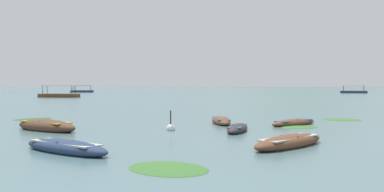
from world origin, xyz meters
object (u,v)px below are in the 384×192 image
rowboat_4 (289,142)px  mooring_buoy (171,128)px  rowboat_3 (65,147)px  ferry_1 (354,92)px  ferry_2 (82,91)px  rowboat_10 (221,121)px  rowboat_5 (46,126)px  rowboat_2 (237,128)px  ferry_0 (59,95)px  rowboat_9 (294,123)px

rowboat_4 → mooring_buoy: mooring_buoy is taller
rowboat_3 → ferry_1: bearing=64.5°
rowboat_3 → ferry_2: size_ratio=0.52×
rowboat_10 → mooring_buoy: 4.88m
rowboat_3 → rowboat_5: 7.77m
rowboat_3 → rowboat_4: bearing=9.1°
rowboat_2 → ferry_0: (-28.19, 62.26, 0.30)m
rowboat_2 → ferry_1: ferry_1 is taller
rowboat_2 → ferry_2: bearing=107.6°
rowboat_5 → rowboat_10: (9.34, 3.92, -0.06)m
rowboat_3 → mooring_buoy: mooring_buoy is taller
rowboat_10 → mooring_buoy: size_ratio=3.31×
ferry_1 → rowboat_4: bearing=-112.4°
rowboat_9 → mooring_buoy: bearing=-157.4°
rowboat_5 → rowboat_10: bearing=22.8°
rowboat_5 → rowboat_9: (13.55, 2.97, -0.08)m
rowboat_5 → mooring_buoy: mooring_buoy is taller
rowboat_4 → rowboat_10: 9.93m
ferry_1 → ferry_2: bearing=170.0°
rowboat_3 → ferry_0: ferry_0 is taller
rowboat_4 → ferry_2: 135.70m
rowboat_5 → ferry_2: bearing=103.4°
rowboat_2 → ferry_1: size_ratio=0.42×
ferry_1 → mooring_buoy: size_ratio=7.13×
rowboat_2 → mooring_buoy: (-3.40, 0.53, -0.04)m
rowboat_2 → rowboat_9: (3.71, 3.50, -0.01)m
rowboat_4 → ferry_2: ferry_2 is taller
mooring_buoy → rowboat_10: bearing=53.4°
mooring_buoy → rowboat_5: bearing=-180.0°
ferry_1 → rowboat_9: bearing=-113.0°
rowboat_9 → ferry_1: bearing=67.0°
rowboat_5 → rowboat_3: bearing=-66.6°
rowboat_4 → rowboat_9: size_ratio=1.09×
rowboat_4 → rowboat_5: rowboat_5 is taller
rowboat_2 → rowboat_9: rowboat_2 is taller
rowboat_3 → rowboat_10: (6.25, 11.05, -0.00)m
rowboat_3 → mooring_buoy: (3.35, 7.14, -0.07)m
ferry_1 → ferry_2: (-87.65, 15.43, 0.00)m
rowboat_4 → mooring_buoy: 7.54m
ferry_0 → rowboat_10: bearing=-64.4°
rowboat_2 → ferry_2: 130.22m
rowboat_4 → mooring_buoy: (-4.77, 5.84, -0.07)m
rowboat_5 → ferry_2: (-29.54, 123.60, 0.22)m
rowboat_4 → mooring_buoy: size_ratio=3.39×
rowboat_10 → mooring_buoy: mooring_buoy is taller
ferry_1 → mooring_buoy: ferry_1 is taller
ferry_0 → ferry_1: bearing=31.3°
rowboat_5 → rowboat_9: bearing=12.4°
rowboat_2 → rowboat_3: (-6.75, -6.61, 0.02)m
rowboat_3 → ferry_2: bearing=104.0°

